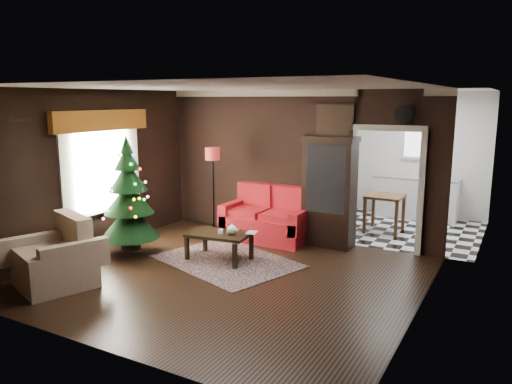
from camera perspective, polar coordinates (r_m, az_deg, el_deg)
The scene contains 26 objects.
floor at distance 7.49m, azimuth -3.38°, elevation -9.81°, with size 5.50×5.50×0.00m, color black.
ceiling at distance 7.02m, azimuth -3.63°, elevation 12.12°, with size 5.50×5.50×0.00m, color white.
wall_back at distance 9.31m, azimuth 4.77°, elevation 3.13°, with size 5.50×5.50×0.00m, color black.
wall_front at distance 5.23m, azimuth -18.33°, elevation -3.41°, with size 5.50×5.50×0.00m, color black.
wall_left at distance 8.89m, azimuth -18.66°, elevation 2.24°, with size 5.50×5.50×0.00m, color black.
wall_right at distance 6.13m, azimuth 18.77°, elevation -1.41°, with size 5.50×5.50×0.00m, color black.
doorway at distance 8.81m, azimuth 14.87°, elevation 0.07°, with size 1.10×0.10×2.10m, color beige, non-canonical shape.
left_window at distance 8.99m, azimuth -17.57°, elevation 2.71°, with size 0.05×1.60×1.40m, color white.
valance at distance 8.86m, azimuth -17.52°, elevation 7.94°, with size 0.12×2.10×0.35m, color #985319.
kitchen_floor at distance 10.47m, azimuth 16.62°, elevation -4.24°, with size 3.00×3.00×0.00m, color white.
kitchen_window at distance 11.59m, azimuth 18.64°, elevation 5.60°, with size 0.70×0.06×0.70m, color white.
rug at distance 8.16m, azimuth -3.41°, elevation -8.02°, with size 2.22×1.62×0.01m, color #5C3849.
loveseat at distance 9.24m, azimuth 1.28°, elevation -2.57°, with size 1.70×0.90×1.00m, color maroon, non-canonical shape.
curio_cabinet at distance 8.89m, azimuth 8.53°, elevation -0.26°, with size 0.90×0.45×1.90m, color black, non-canonical shape.
floor_lamp at distance 9.47m, azimuth -5.00°, elevation -0.23°, with size 0.30×0.30×1.80m, color black, non-canonical shape.
christmas_tree at distance 8.50m, azimuth -14.61°, elevation -0.31°, with size 0.99×0.99×1.89m, color black, non-canonical shape.
armchair at distance 7.55m, azimuth -22.46°, elevation -6.79°, with size 1.01×1.01×1.03m, color beige, non-canonical shape.
coffee_table at distance 8.17m, azimuth -4.33°, elevation -6.29°, with size 1.01×0.61×0.45m, color black, non-canonical shape.
teapot at distance 7.96m, azimuth -2.84°, elevation -4.39°, with size 0.18×0.18×0.17m, color white, non-canonical shape.
cup_a at distance 8.00m, azimuth -3.23°, elevation -4.72°, with size 0.07×0.07×0.06m, color silver.
cup_b at distance 8.06m, azimuth -4.16°, elevation -4.60°, with size 0.08×0.08×0.07m, color white.
book at distance 8.06m, azimuth -1.04°, elevation -4.00°, with size 0.16×0.02×0.22m, color gray.
wall_clock at distance 8.57m, azimuth 16.85°, elevation 8.63°, with size 0.32×0.32×0.06m, color white.
painting at distance 8.91m, azimuth 9.19°, elevation 8.18°, with size 0.62×0.05×0.52m, color #AD8049.
kitchen_counter at distance 11.52m, azimuth 18.04°, elevation -0.68°, with size 1.80×0.60×0.90m, color silver.
kitchen_table at distance 10.16m, azimuth 14.72°, elevation -2.42°, with size 0.70×0.70×0.75m, color brown, non-canonical shape.
Camera 1 is at (3.76, -5.92, 2.63)m, focal length 34.35 mm.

